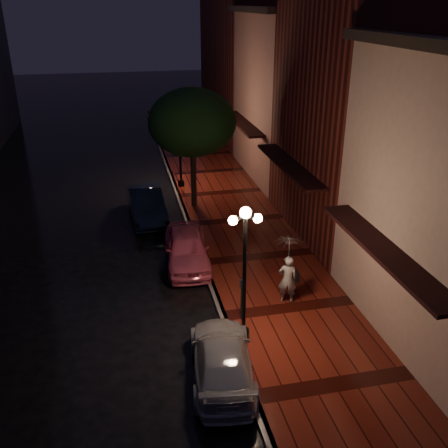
{
  "coord_description": "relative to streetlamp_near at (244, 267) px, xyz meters",
  "views": [
    {
      "loc": [
        -2.87,
        -17.07,
        9.57
      ],
      "look_at": [
        0.98,
        0.69,
        1.4
      ],
      "focal_mm": 40.0,
      "sensor_mm": 36.0,
      "label": 1
    }
  ],
  "objects": [
    {
      "name": "silver_car",
      "position": [
        -0.95,
        -1.36,
        -2.0
      ],
      "size": [
        2.19,
        4.29,
        1.19
      ],
      "primitive_type": "imported",
      "rotation": [
        0.0,
        0.0,
        3.01
      ],
      "color": "#A1A2A9",
      "rests_on": "ground"
    },
    {
      "name": "storefront_extra",
      "position": [
        6.65,
        25.0,
        2.4
      ],
      "size": [
        5.0,
        12.0,
        10.0
      ],
      "primitive_type": "cube",
      "color": "#511914",
      "rests_on": "ground"
    },
    {
      "name": "parking_meter",
      "position": [
        0.19,
        1.01,
        -1.58
      ],
      "size": [
        0.16,
        0.14,
        1.43
      ],
      "rotation": [
        0.0,
        0.0,
        -0.4
      ],
      "color": "black",
      "rests_on": "sidewalk"
    },
    {
      "name": "storefront_mid",
      "position": [
        6.65,
        7.0,
        2.9
      ],
      "size": [
        5.0,
        8.0,
        11.0
      ],
      "primitive_type": "cube",
      "color": "#511914",
      "rests_on": "ground"
    },
    {
      "name": "woman_with_umbrella",
      "position": [
        1.95,
        1.66,
        -0.85
      ],
      "size": [
        1.0,
        1.02,
        2.42
      ],
      "rotation": [
        0.0,
        0.0,
        2.79
      ],
      "color": "white",
      "rests_on": "sidewalk"
    },
    {
      "name": "navy_car",
      "position": [
        -2.16,
        10.15,
        -1.88
      ],
      "size": [
        1.74,
        4.42,
        1.43
      ],
      "primitive_type": "imported",
      "rotation": [
        0.0,
        0.0,
        0.05
      ],
      "color": "black",
      "rests_on": "ground"
    },
    {
      "name": "streetlamp_far",
      "position": [
        0.0,
        14.0,
        0.0
      ],
      "size": [
        0.96,
        0.36,
        4.31
      ],
      "color": "black",
      "rests_on": "sidewalk"
    },
    {
      "name": "streetlamp_near",
      "position": [
        0.0,
        0.0,
        0.0
      ],
      "size": [
        0.96,
        0.36,
        4.31
      ],
      "color": "black",
      "rests_on": "sidewalk"
    },
    {
      "name": "sidewalk",
      "position": [
        1.9,
        5.0,
        -2.53
      ],
      "size": [
        4.5,
        60.0,
        0.15
      ],
      "primitive_type": "cube",
      "color": "#48130C",
      "rests_on": "ground"
    },
    {
      "name": "pink_car",
      "position": [
        -0.95,
        5.26,
        -1.9
      ],
      "size": [
        1.9,
        4.19,
        1.4
      ],
      "primitive_type": "imported",
      "rotation": [
        0.0,
        0.0,
        -0.06
      ],
      "color": "#E35D7A",
      "rests_on": "ground"
    },
    {
      "name": "curb",
      "position": [
        -0.35,
        5.0,
        -2.53
      ],
      "size": [
        0.25,
        60.0,
        0.15
      ],
      "primitive_type": "cube",
      "color": "#595451",
      "rests_on": "ground"
    },
    {
      "name": "storefront_far",
      "position": [
        6.65,
        15.0,
        1.9
      ],
      "size": [
        5.0,
        8.0,
        9.0
      ],
      "primitive_type": "cube",
      "color": "#8C5951",
      "rests_on": "ground"
    },
    {
      "name": "ground",
      "position": [
        -0.35,
        5.0,
        -2.6
      ],
      "size": [
        120.0,
        120.0,
        0.0
      ],
      "primitive_type": "plane",
      "color": "black",
      "rests_on": "ground"
    },
    {
      "name": "street_tree",
      "position": [
        0.26,
        10.99,
        1.64
      ],
      "size": [
        4.16,
        4.16,
        5.8
      ],
      "color": "black",
      "rests_on": "sidewalk"
    }
  ]
}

